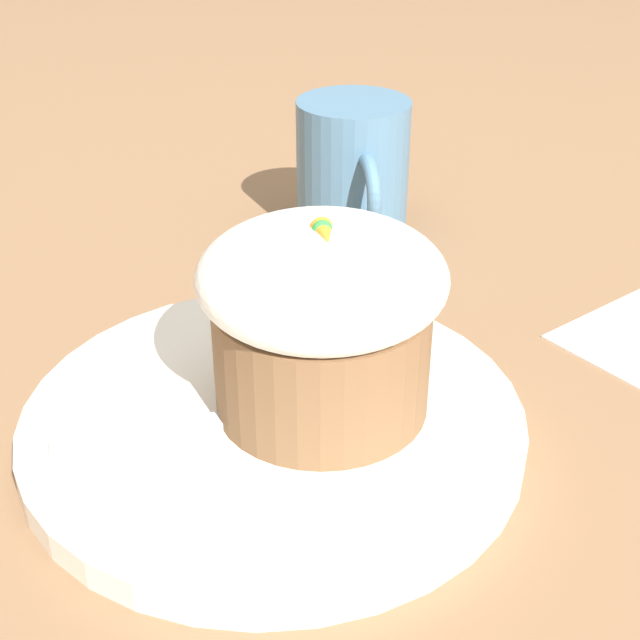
{
  "coord_description": "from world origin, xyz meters",
  "views": [
    {
      "loc": [
        0.34,
        -0.04,
        0.26
      ],
      "look_at": [
        -0.0,
        0.02,
        0.06
      ],
      "focal_mm": 50.0,
      "sensor_mm": 36.0,
      "label": 1
    }
  ],
  "objects": [
    {
      "name": "ground_plane",
      "position": [
        0.0,
        0.0,
        0.0
      ],
      "size": [
        4.0,
        4.0,
        0.0
      ],
      "primitive_type": "plane",
      "color": "#846042"
    },
    {
      "name": "spoon",
      "position": [
        0.01,
        -0.01,
        0.02
      ],
      "size": [
        0.04,
        0.13,
        0.01
      ],
      "color": "silver",
      "rests_on": "dessert_plate"
    },
    {
      "name": "dessert_plate",
      "position": [
        0.0,
        0.0,
        0.01
      ],
      "size": [
        0.24,
        0.24,
        0.01
      ],
      "color": "white",
      "rests_on": "ground_plane"
    },
    {
      "name": "coffee_cup",
      "position": [
        -0.21,
        0.08,
        0.05
      ],
      "size": [
        0.1,
        0.08,
        0.09
      ],
      "color": "teal",
      "rests_on": "ground_plane"
    },
    {
      "name": "carrot_cake",
      "position": [
        -0.0,
        0.02,
        0.06
      ],
      "size": [
        0.11,
        0.11,
        0.09
      ],
      "color": "brown",
      "rests_on": "dessert_plate"
    }
  ]
}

